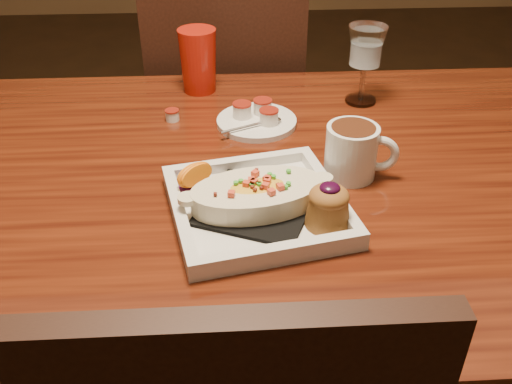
{
  "coord_description": "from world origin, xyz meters",
  "views": [
    {
      "loc": [
        -0.0,
        -0.84,
        1.28
      ],
      "look_at": [
        0.04,
        -0.09,
        0.77
      ],
      "focal_mm": 40.0,
      "sensor_mm": 36.0,
      "label": 1
    }
  ],
  "objects": [
    {
      "name": "goblet",
      "position": [
        0.29,
        0.28,
        0.87
      ],
      "size": [
        0.08,
        0.08,
        0.17
      ],
      "color": "silver",
      "rests_on": "table"
    },
    {
      "name": "saucer",
      "position": [
        0.06,
        0.18,
        0.76
      ],
      "size": [
        0.16,
        0.16,
        0.11
      ],
      "color": "silver",
      "rests_on": "table"
    },
    {
      "name": "plate",
      "position": [
        0.05,
        -0.12,
        0.78
      ],
      "size": [
        0.31,
        0.31,
        0.08
      ],
      "rotation": [
        0.0,
        0.0,
        0.21
      ],
      "color": "silver",
      "rests_on": "table"
    },
    {
      "name": "creamer_loose",
      "position": [
        -0.11,
        0.21,
        0.76
      ],
      "size": [
        0.03,
        0.03,
        0.02
      ],
      "color": "silver",
      "rests_on": "table"
    },
    {
      "name": "red_tumbler",
      "position": [
        -0.06,
        0.36,
        0.82
      ],
      "size": [
        0.08,
        0.08,
        0.14
      ],
      "primitive_type": "cone",
      "color": "#AE190C",
      "rests_on": "table"
    },
    {
      "name": "chair_far",
      "position": [
        -0.0,
        0.63,
        0.51
      ],
      "size": [
        0.42,
        0.42,
        0.93
      ],
      "rotation": [
        0.0,
        0.0,
        3.14
      ],
      "color": "black",
      "rests_on": "floor"
    },
    {
      "name": "coffee_mug",
      "position": [
        0.21,
        -0.02,
        0.8
      ],
      "size": [
        0.12,
        0.09,
        0.09
      ],
      "rotation": [
        0.0,
        0.0,
        -0.2
      ],
      "color": "silver",
      "rests_on": "table"
    },
    {
      "name": "table",
      "position": [
        0.0,
        0.0,
        0.65
      ],
      "size": [
        1.5,
        0.9,
        0.75
      ],
      "color": "#66250E",
      "rests_on": "floor"
    }
  ]
}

